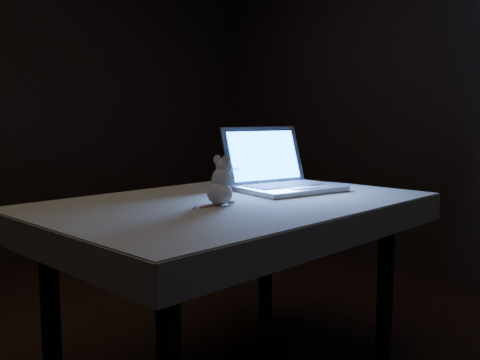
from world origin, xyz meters
TOP-DOWN VIEW (x-y plane):
  - right_wall at (2.25, 0.00)m, footprint 0.04×5.00m
  - table at (0.29, -0.09)m, footprint 1.55×1.10m
  - tablecloth at (0.29, -0.13)m, footprint 1.69×1.25m
  - laptop at (0.65, -0.05)m, footprint 0.47×0.42m
  - plush_mouse at (0.17, -0.16)m, footprint 0.18×0.18m

SIDE VIEW (x-z plane):
  - table at x=0.29m, z-range 0.00..0.78m
  - tablecloth at x=0.29m, z-range 0.67..0.78m
  - plush_mouse at x=0.17m, z-range 0.78..0.97m
  - laptop at x=0.65m, z-range 0.78..1.09m
  - right_wall at x=2.25m, z-range 0.00..2.60m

